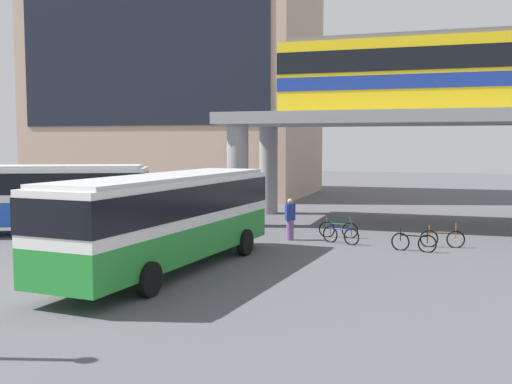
{
  "coord_description": "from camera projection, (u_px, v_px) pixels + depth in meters",
  "views": [
    {
      "loc": [
        10.24,
        -16.22,
        4.31
      ],
      "look_at": [
        2.8,
        7.56,
        2.2
      ],
      "focal_mm": 41.63,
      "sensor_mm": 36.0,
      "label": 1
    }
  ],
  "objects": [
    {
      "name": "elevated_platform",
      "position": [
        506.0,
        128.0,
        28.87
      ],
      "size": [
        28.15,
        7.24,
        5.8
      ],
      "color": "gray",
      "rests_on": "ground_plane"
    },
    {
      "name": "bus_secondary",
      "position": [
        27.0,
        192.0,
        27.6
      ],
      "size": [
        11.15,
        6.68,
        3.22
      ],
      "color": "#1E4CB2",
      "rests_on": "ground_plane"
    },
    {
      "name": "bicycle_green",
      "position": [
        338.0,
        230.0,
        26.72
      ],
      "size": [
        1.79,
        0.09,
        1.04
      ],
      "color": "black",
      "rests_on": "ground_plane"
    },
    {
      "name": "bus_main",
      "position": [
        168.0,
        212.0,
        19.67
      ],
      "size": [
        3.59,
        11.23,
        3.22
      ],
      "color": "#268C33",
      "rests_on": "ground_plane"
    },
    {
      "name": "station_building",
      "position": [
        178.0,
        71.0,
        49.6
      ],
      "size": [
        22.1,
        13.13,
        20.41
      ],
      "color": "tan",
      "rests_on": "ground_plane"
    },
    {
      "name": "bicycle_brown",
      "position": [
        442.0,
        239.0,
        24.24
      ],
      "size": [
        1.78,
        0.29,
        1.04
      ],
      "color": "black",
      "rests_on": "ground_plane"
    },
    {
      "name": "bicycle_black",
      "position": [
        414.0,
        242.0,
        23.36
      ],
      "size": [
        1.77,
        0.37,
        1.04
      ],
      "color": "black",
      "rests_on": "ground_plane"
    },
    {
      "name": "ground_plane",
      "position": [
        215.0,
        232.0,
        28.34
      ],
      "size": [
        120.0,
        120.0,
        0.0
      ],
      "primitive_type": "plane",
      "color": "#515156"
    },
    {
      "name": "train",
      "position": [
        484.0,
        71.0,
        28.96
      ],
      "size": [
        20.26,
        2.96,
        3.84
      ],
      "color": "yellow",
      "rests_on": "elevated_platform"
    },
    {
      "name": "bicycle_blue",
      "position": [
        341.0,
        235.0,
        25.14
      ],
      "size": [
        1.68,
        0.74,
        1.04
      ],
      "color": "black",
      "rests_on": "ground_plane"
    },
    {
      "name": "pedestrian_by_bike_rack",
      "position": [
        290.0,
        220.0,
        26.02
      ],
      "size": [
        0.48,
        0.44,
        1.83
      ],
      "color": "#724C8C",
      "rests_on": "ground_plane"
    }
  ]
}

